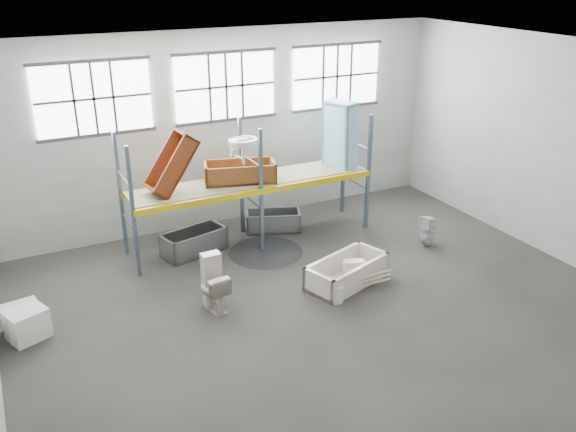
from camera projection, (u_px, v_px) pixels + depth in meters
floor at (321, 307)px, 12.47m from camera, size 12.00×10.00×0.10m
ceiling at (327, 51)px, 10.49m from camera, size 12.00×10.00×0.10m
wall_back at (226, 129)px, 15.64m from camera, size 12.00×0.10×5.00m
wall_front at (533, 321)px, 7.33m from camera, size 12.00×0.10×5.00m
wall_right at (552, 149)px, 13.99m from camera, size 0.10×10.00×5.00m
window_left at (94, 99)px, 13.79m from camera, size 2.60×0.04×1.60m
window_mid at (226, 86)px, 15.12m from camera, size 2.60×0.04×1.60m
window_right at (336, 76)px, 16.45m from camera, size 2.60×0.04×1.60m
rack_upright_la at (133, 214)px, 13.01m from camera, size 0.08×0.08×3.00m
rack_upright_lb at (121, 196)px, 14.00m from camera, size 0.08×0.08×3.00m
rack_upright_ma at (261, 191)px, 14.26m from camera, size 0.08×0.08×3.00m
rack_upright_mb at (241, 176)px, 15.24m from camera, size 0.08×0.08×3.00m
rack_upright_ra at (368, 173)px, 15.50m from camera, size 0.08×0.08×3.00m
rack_upright_rb at (344, 160)px, 16.49m from camera, size 0.08×0.08×3.00m
rack_beam_front at (261, 191)px, 14.26m from camera, size 6.00×0.10×0.14m
rack_beam_back at (241, 176)px, 15.24m from camera, size 6.00×0.10×0.14m
shelf_deck at (251, 180)px, 14.72m from camera, size 5.90×1.10×0.03m
wet_patch at (266, 252)px, 14.67m from camera, size 1.80×1.80×0.00m
bathtub_beige at (347, 272)px, 13.18m from camera, size 2.05×1.43×0.55m
cistern_spare at (354, 270)px, 13.25m from camera, size 0.51×0.36×0.44m
sink_in_tub at (328, 283)px, 12.95m from camera, size 0.45×0.45×0.15m
toilet_beige at (213, 291)px, 12.16m from camera, size 0.54×0.85×0.82m
cistern_tall at (212, 279)px, 12.24m from camera, size 0.38×0.25×1.16m
toilet_white at (428, 231)px, 14.89m from camera, size 0.44×0.44×0.79m
steel_tub_left at (194, 242)px, 14.57m from camera, size 1.64×1.06×0.55m
steel_tub_right at (273, 221)px, 15.80m from camera, size 1.53×1.12×0.51m
rust_tub_flat at (240, 172)px, 14.56m from camera, size 1.85×1.23×0.48m
rust_tub_tilted at (171, 164)px, 13.63m from camera, size 1.25×0.79×1.47m
sink_on_shelf at (244, 163)px, 14.32m from camera, size 0.85×0.75×0.63m
blue_tub_upright at (340, 136)px, 15.42m from camera, size 0.78×0.94×1.74m
bucket at (336, 293)px, 12.50m from camera, size 0.41×0.41×0.37m
carton_near at (27, 324)px, 11.27m from camera, size 0.84×0.78×0.58m
carton_far at (23, 320)px, 11.43m from camera, size 0.74×0.74×0.54m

